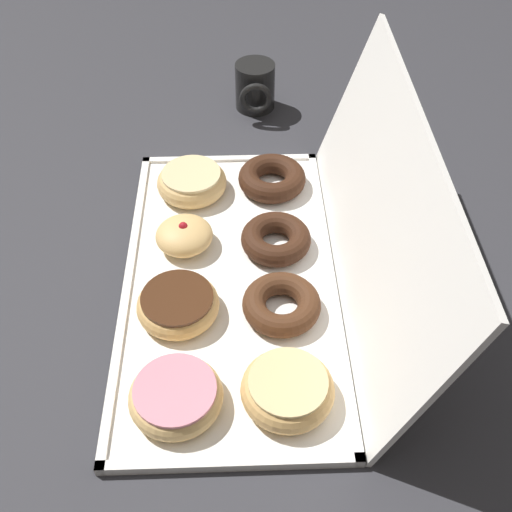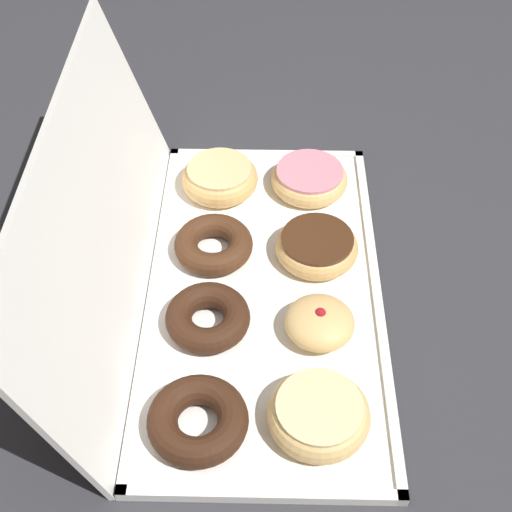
{
  "view_description": "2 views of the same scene",
  "coord_description": "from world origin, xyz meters",
  "px_view_note": "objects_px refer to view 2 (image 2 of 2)",
  "views": [
    {
      "loc": [
        0.59,
        0.02,
        0.67
      ],
      "look_at": [
        -0.02,
        0.04,
        0.03
      ],
      "focal_mm": 42.2,
      "sensor_mm": 36.0,
      "label": 1
    },
    {
      "loc": [
        -0.59,
        0.0,
        0.72
      ],
      "look_at": [
        0.02,
        0.02,
        0.06
      ],
      "focal_mm": 48.43,
      "sensor_mm": 36.0,
      "label": 2
    }
  ],
  "objects_px": {
    "chocolate_cake_ring_donut_4": "(202,420)",
    "chocolate_cake_ring_donut_6": "(217,244)",
    "chocolate_frosted_donut_2": "(320,246)",
    "donut_box": "(268,291)",
    "jelly_filled_donut_1": "(323,322)",
    "glazed_ring_donut_7": "(223,178)",
    "pink_frosted_donut_3": "(312,178)",
    "chocolate_cake_ring_donut_5": "(211,317)",
    "glazed_ring_donut_0": "(322,414)"
  },
  "relations": [
    {
      "from": "chocolate_cake_ring_donut_4",
      "to": "chocolate_cake_ring_donut_6",
      "type": "xyz_separation_m",
      "value": [
        0.27,
        -0.0,
        -0.0
      ]
    },
    {
      "from": "chocolate_frosted_donut_2",
      "to": "chocolate_cake_ring_donut_6",
      "type": "relative_size",
      "value": 1.05
    },
    {
      "from": "donut_box",
      "to": "jelly_filled_donut_1",
      "type": "bearing_deg",
      "value": -135.79
    },
    {
      "from": "donut_box",
      "to": "glazed_ring_donut_7",
      "type": "xyz_separation_m",
      "value": [
        0.2,
        0.07,
        0.03
      ]
    },
    {
      "from": "donut_box",
      "to": "chocolate_cake_ring_donut_4",
      "type": "bearing_deg",
      "value": 160.73
    },
    {
      "from": "pink_frosted_donut_3",
      "to": "chocolate_frosted_donut_2",
      "type": "bearing_deg",
      "value": -177.8
    },
    {
      "from": "donut_box",
      "to": "glazed_ring_donut_7",
      "type": "height_order",
      "value": "glazed_ring_donut_7"
    },
    {
      "from": "pink_frosted_donut_3",
      "to": "chocolate_cake_ring_donut_5",
      "type": "relative_size",
      "value": 1.08
    },
    {
      "from": "jelly_filled_donut_1",
      "to": "glazed_ring_donut_7",
      "type": "xyz_separation_m",
      "value": [
        0.27,
        0.14,
        0.0
      ]
    },
    {
      "from": "chocolate_cake_ring_donut_6",
      "to": "donut_box",
      "type": "bearing_deg",
      "value": -132.32
    },
    {
      "from": "pink_frosted_donut_3",
      "to": "chocolate_cake_ring_donut_6",
      "type": "bearing_deg",
      "value": 135.49
    },
    {
      "from": "donut_box",
      "to": "jelly_filled_donut_1",
      "type": "height_order",
      "value": "jelly_filled_donut_1"
    },
    {
      "from": "pink_frosted_donut_3",
      "to": "glazed_ring_donut_0",
      "type": "bearing_deg",
      "value": 179.56
    },
    {
      "from": "chocolate_cake_ring_donut_6",
      "to": "chocolate_cake_ring_donut_4",
      "type": "bearing_deg",
      "value": 179.83
    },
    {
      "from": "chocolate_cake_ring_donut_4",
      "to": "pink_frosted_donut_3",
      "type": "bearing_deg",
      "value": -18.5
    },
    {
      "from": "pink_frosted_donut_3",
      "to": "chocolate_cake_ring_donut_6",
      "type": "xyz_separation_m",
      "value": [
        -0.14,
        0.14,
        -0.0
      ]
    },
    {
      "from": "glazed_ring_donut_0",
      "to": "chocolate_cake_ring_donut_6",
      "type": "bearing_deg",
      "value": 26.91
    },
    {
      "from": "pink_frosted_donut_3",
      "to": "chocolate_cake_ring_donut_4",
      "type": "height_order",
      "value": "same"
    },
    {
      "from": "jelly_filled_donut_1",
      "to": "chocolate_cake_ring_donut_4",
      "type": "height_order",
      "value": "jelly_filled_donut_1"
    },
    {
      "from": "pink_frosted_donut_3",
      "to": "chocolate_cake_ring_donut_4",
      "type": "xyz_separation_m",
      "value": [
        -0.41,
        0.14,
        -0.0
      ]
    },
    {
      "from": "chocolate_cake_ring_donut_5",
      "to": "glazed_ring_donut_7",
      "type": "bearing_deg",
      "value": -0.12
    },
    {
      "from": "glazed_ring_donut_0",
      "to": "chocolate_cake_ring_donut_4",
      "type": "relative_size",
      "value": 1.02
    },
    {
      "from": "glazed_ring_donut_0",
      "to": "jelly_filled_donut_1",
      "type": "bearing_deg",
      "value": -2.86
    },
    {
      "from": "glazed_ring_donut_0",
      "to": "jelly_filled_donut_1",
      "type": "height_order",
      "value": "jelly_filled_donut_1"
    },
    {
      "from": "jelly_filled_donut_1",
      "to": "pink_frosted_donut_3",
      "type": "bearing_deg",
      "value": 0.68
    },
    {
      "from": "glazed_ring_donut_0",
      "to": "chocolate_cake_ring_donut_4",
      "type": "bearing_deg",
      "value": 93.63
    },
    {
      "from": "chocolate_cake_ring_donut_6",
      "to": "glazed_ring_donut_7",
      "type": "relative_size",
      "value": 0.94
    },
    {
      "from": "chocolate_frosted_donut_2",
      "to": "glazed_ring_donut_7",
      "type": "bearing_deg",
      "value": 45.52
    },
    {
      "from": "jelly_filled_donut_1",
      "to": "chocolate_cake_ring_donut_4",
      "type": "bearing_deg",
      "value": 134.07
    },
    {
      "from": "glazed_ring_donut_0",
      "to": "pink_frosted_donut_3",
      "type": "bearing_deg",
      "value": -0.44
    },
    {
      "from": "donut_box",
      "to": "chocolate_cake_ring_donut_5",
      "type": "distance_m",
      "value": 0.1
    },
    {
      "from": "chocolate_cake_ring_donut_6",
      "to": "glazed_ring_donut_7",
      "type": "xyz_separation_m",
      "value": [
        0.14,
        -0.0,
        0.0
      ]
    },
    {
      "from": "donut_box",
      "to": "pink_frosted_donut_3",
      "type": "xyz_separation_m",
      "value": [
        0.21,
        -0.07,
        0.02
      ]
    },
    {
      "from": "jelly_filled_donut_1",
      "to": "chocolate_cake_ring_donut_5",
      "type": "height_order",
      "value": "jelly_filled_donut_1"
    },
    {
      "from": "glazed_ring_donut_0",
      "to": "glazed_ring_donut_7",
      "type": "bearing_deg",
      "value": 18.37
    },
    {
      "from": "pink_frosted_donut_3",
      "to": "chocolate_cake_ring_donut_5",
      "type": "height_order",
      "value": "pink_frosted_donut_3"
    },
    {
      "from": "glazed_ring_donut_0",
      "to": "chocolate_frosted_donut_2",
      "type": "distance_m",
      "value": 0.26
    },
    {
      "from": "donut_box",
      "to": "chocolate_frosted_donut_2",
      "type": "xyz_separation_m",
      "value": [
        0.06,
        -0.07,
        0.02
      ]
    },
    {
      "from": "glazed_ring_donut_0",
      "to": "pink_frosted_donut_3",
      "type": "height_order",
      "value": "glazed_ring_donut_0"
    },
    {
      "from": "jelly_filled_donut_1",
      "to": "chocolate_cake_ring_donut_6",
      "type": "relative_size",
      "value": 0.8
    },
    {
      "from": "donut_box",
      "to": "chocolate_cake_ring_donut_6",
      "type": "height_order",
      "value": "chocolate_cake_ring_donut_6"
    },
    {
      "from": "donut_box",
      "to": "pink_frosted_donut_3",
      "type": "distance_m",
      "value": 0.22
    },
    {
      "from": "chocolate_cake_ring_donut_4",
      "to": "chocolate_cake_ring_donut_6",
      "type": "bearing_deg",
      "value": -0.17
    },
    {
      "from": "donut_box",
      "to": "chocolate_cake_ring_donut_4",
      "type": "relative_size",
      "value": 5.06
    },
    {
      "from": "chocolate_frosted_donut_2",
      "to": "pink_frosted_donut_3",
      "type": "height_order",
      "value": "same"
    },
    {
      "from": "pink_frosted_donut_3",
      "to": "glazed_ring_donut_7",
      "type": "height_order",
      "value": "glazed_ring_donut_7"
    },
    {
      "from": "donut_box",
      "to": "chocolate_frosted_donut_2",
      "type": "relative_size",
      "value": 5.06
    },
    {
      "from": "chocolate_cake_ring_donut_4",
      "to": "glazed_ring_donut_7",
      "type": "bearing_deg",
      "value": -0.28
    },
    {
      "from": "jelly_filled_donut_1",
      "to": "pink_frosted_donut_3",
      "type": "xyz_separation_m",
      "value": [
        0.28,
        0.0,
        -0.0
      ]
    },
    {
      "from": "jelly_filled_donut_1",
      "to": "glazed_ring_donut_0",
      "type": "bearing_deg",
      "value": 177.14
    }
  ]
}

